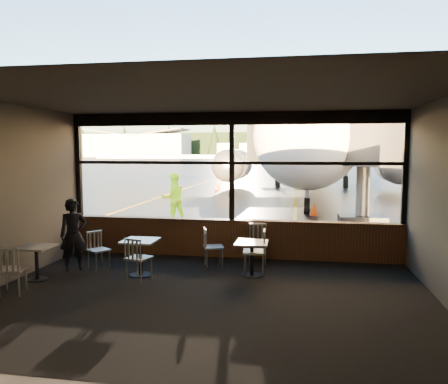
% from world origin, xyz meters
% --- Properties ---
extents(ground_plane, '(520.00, 520.00, 0.00)m').
position_xyz_m(ground_plane, '(0.00, 120.00, 0.00)').
color(ground_plane, black).
rests_on(ground_plane, ground).
extents(carpet_floor, '(8.00, 6.00, 0.01)m').
position_xyz_m(carpet_floor, '(0.00, -3.00, 0.01)').
color(carpet_floor, black).
rests_on(carpet_floor, ground).
extents(ceiling, '(8.00, 6.00, 0.04)m').
position_xyz_m(ceiling, '(0.00, -3.00, 3.50)').
color(ceiling, '#38332D').
rests_on(ceiling, ground).
extents(wall_back, '(8.00, 0.04, 3.50)m').
position_xyz_m(wall_back, '(0.00, -6.00, 1.75)').
color(wall_back, '#4C463C').
rests_on(wall_back, ground).
extents(window_sill, '(8.00, 0.28, 0.90)m').
position_xyz_m(window_sill, '(0.00, 0.00, 0.45)').
color(window_sill, '#543019').
rests_on(window_sill, ground).
extents(window_header, '(8.00, 0.18, 0.30)m').
position_xyz_m(window_header, '(0.00, 0.00, 3.35)').
color(window_header, black).
rests_on(window_header, ground).
extents(mullion_left, '(0.12, 0.12, 2.60)m').
position_xyz_m(mullion_left, '(-3.95, 0.00, 2.20)').
color(mullion_left, black).
rests_on(mullion_left, ground).
extents(mullion_centre, '(0.12, 0.12, 2.60)m').
position_xyz_m(mullion_centre, '(0.00, 0.00, 2.20)').
color(mullion_centre, black).
rests_on(mullion_centre, ground).
extents(mullion_right, '(0.12, 0.12, 2.60)m').
position_xyz_m(mullion_right, '(3.95, 0.00, 2.20)').
color(mullion_right, black).
rests_on(mullion_right, ground).
extents(window_transom, '(8.00, 0.10, 0.08)m').
position_xyz_m(window_transom, '(0.00, 0.00, 2.30)').
color(window_transom, black).
rests_on(window_transom, ground).
extents(airliner, '(32.67, 38.62, 11.41)m').
position_xyz_m(airliner, '(2.50, 20.40, 5.70)').
color(airliner, white).
rests_on(airliner, ground_plane).
extents(jet_bridge, '(9.60, 11.73, 5.12)m').
position_xyz_m(jet_bridge, '(3.60, 5.50, 2.56)').
color(jet_bridge, '#272729').
rests_on(jet_bridge, ground_plane).
extents(cafe_table_near, '(0.65, 0.65, 0.72)m').
position_xyz_m(cafe_table_near, '(0.65, -1.53, 0.36)').
color(cafe_table_near, gray).
rests_on(cafe_table_near, carpet_floor).
extents(cafe_table_mid, '(0.69, 0.69, 0.76)m').
position_xyz_m(cafe_table_mid, '(-1.63, -1.89, 0.38)').
color(cafe_table_mid, '#9B978F').
rests_on(cafe_table_mid, carpet_floor).
extents(cafe_table_left, '(0.63, 0.63, 0.70)m').
position_xyz_m(cafe_table_left, '(-3.56, -2.55, 0.35)').
color(cafe_table_left, gray).
rests_on(cafe_table_left, carpet_floor).
extents(chair_near_e, '(0.56, 0.56, 0.96)m').
position_xyz_m(chair_near_e, '(0.69, -1.44, 0.48)').
color(chair_near_e, beige).
rests_on(chair_near_e, carpet_floor).
extents(chair_near_w, '(0.61, 0.61, 0.89)m').
position_xyz_m(chair_near_w, '(-0.27, -0.97, 0.44)').
color(chair_near_w, beige).
rests_on(chair_near_w, carpet_floor).
extents(chair_near_n, '(0.54, 0.54, 0.91)m').
position_xyz_m(chair_near_n, '(0.68, -0.49, 0.46)').
color(chair_near_n, '#AEA99D').
rests_on(chair_near_n, carpet_floor).
extents(chair_mid_s, '(0.60, 0.60, 0.89)m').
position_xyz_m(chair_mid_s, '(-1.54, -2.22, 0.45)').
color(chair_mid_s, beige).
rests_on(chair_mid_s, carpet_floor).
extents(chair_mid_w, '(0.63, 0.63, 0.84)m').
position_xyz_m(chair_mid_w, '(-2.70, -1.58, 0.42)').
color(chair_mid_w, '#B8B3A6').
rests_on(chair_mid_w, carpet_floor).
extents(chair_left_s, '(0.59, 0.59, 0.90)m').
position_xyz_m(chair_left_s, '(-3.50, -3.40, 0.45)').
color(chair_left_s, '#B3AEA2').
rests_on(chair_left_s, carpet_floor).
extents(passenger, '(0.68, 0.64, 1.56)m').
position_xyz_m(passenger, '(-3.21, -1.73, 0.78)').
color(passenger, black).
rests_on(passenger, carpet_floor).
extents(ground_crew, '(1.11, 1.06, 1.81)m').
position_xyz_m(ground_crew, '(-2.79, 4.58, 0.90)').
color(ground_crew, '#BFF219').
rests_on(ground_crew, ground_plane).
extents(cone_nose, '(0.36, 0.36, 0.51)m').
position_xyz_m(cone_nose, '(2.24, 7.41, 0.25)').
color(cone_nose, '#FF5708').
rests_on(cone_nose, ground_plane).
extents(cone_wing, '(0.37, 0.37, 0.52)m').
position_xyz_m(cone_wing, '(-3.71, 18.26, 0.26)').
color(cone_wing, '#EA4F07').
rests_on(cone_wing, ground_plane).
extents(hangar_left, '(45.00, 18.00, 11.00)m').
position_xyz_m(hangar_left, '(-70.00, 180.00, 5.50)').
color(hangar_left, silver).
rests_on(hangar_left, ground_plane).
extents(hangar_mid, '(38.00, 15.00, 10.00)m').
position_xyz_m(hangar_mid, '(0.00, 185.00, 5.00)').
color(hangar_mid, silver).
rests_on(hangar_mid, ground_plane).
extents(hangar_right, '(50.00, 20.00, 12.00)m').
position_xyz_m(hangar_right, '(60.00, 178.00, 6.00)').
color(hangar_right, silver).
rests_on(hangar_right, ground_plane).
extents(fuel_tank_a, '(8.00, 8.00, 6.00)m').
position_xyz_m(fuel_tank_a, '(-30.00, 182.00, 3.00)').
color(fuel_tank_a, silver).
rests_on(fuel_tank_a, ground_plane).
extents(fuel_tank_b, '(8.00, 8.00, 6.00)m').
position_xyz_m(fuel_tank_b, '(-20.00, 182.00, 3.00)').
color(fuel_tank_b, silver).
rests_on(fuel_tank_b, ground_plane).
extents(fuel_tank_c, '(8.00, 8.00, 6.00)m').
position_xyz_m(fuel_tank_c, '(-10.00, 182.00, 3.00)').
color(fuel_tank_c, silver).
rests_on(fuel_tank_c, ground_plane).
extents(treeline, '(360.00, 3.00, 12.00)m').
position_xyz_m(treeline, '(0.00, 210.00, 6.00)').
color(treeline, black).
rests_on(treeline, ground_plane).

